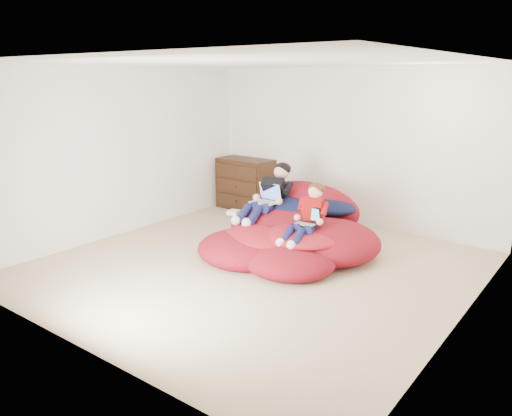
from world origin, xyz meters
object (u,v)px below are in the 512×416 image
(laptop_white, at_px, (267,198))
(laptop_black, at_px, (308,220))
(beanbag_pile, at_px, (292,231))
(younger_boy, at_px, (308,214))
(older_boy, at_px, (270,193))
(dresser, at_px, (245,184))

(laptop_white, relative_size, laptop_black, 1.23)
(beanbag_pile, xyz_separation_m, younger_boy, (0.42, -0.29, 0.38))
(laptop_white, height_order, laptop_black, laptop_white)
(older_boy, relative_size, younger_boy, 1.37)
(beanbag_pile, xyz_separation_m, older_boy, (-0.51, 0.17, 0.44))
(dresser, distance_m, younger_boy, 2.82)
(beanbag_pile, relative_size, younger_boy, 2.87)
(dresser, height_order, older_boy, older_boy)
(laptop_white, bearing_deg, laptop_black, -22.56)
(dresser, bearing_deg, younger_boy, -35.03)
(older_boy, bearing_deg, younger_boy, -26.40)
(beanbag_pile, distance_m, laptop_white, 0.65)
(dresser, distance_m, laptop_white, 1.86)
(laptop_black, bearing_deg, dresser, 144.74)
(older_boy, bearing_deg, laptop_white, -90.00)
(beanbag_pile, relative_size, laptop_white, 6.67)
(younger_boy, distance_m, laptop_white, 1.00)
(laptop_black, bearing_deg, laptop_white, 157.44)
(beanbag_pile, height_order, laptop_black, beanbag_pile)
(younger_boy, bearing_deg, older_boy, 153.60)
(laptop_black, bearing_deg, beanbag_pile, 144.33)
(laptop_white, bearing_deg, younger_boy, -21.84)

